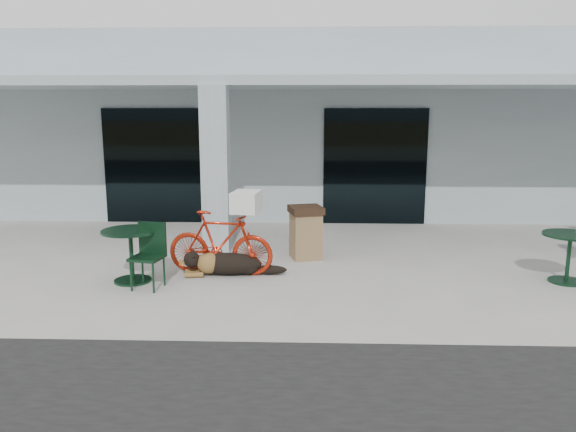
{
  "coord_description": "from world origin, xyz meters",
  "views": [
    {
      "loc": [
        0.22,
        -8.18,
        2.73
      ],
      "look_at": [
        -0.08,
        0.7,
        1.0
      ],
      "focal_mm": 35.0,
      "sensor_mm": 36.0,
      "label": 1
    }
  ],
  "objects_px": {
    "cafe_chair_near": "(147,257)",
    "cafe_table_far": "(568,258)",
    "dog": "(228,262)",
    "bicycle": "(220,243)",
    "trash_receptacle": "(306,232)",
    "cafe_table_near": "(132,256)"
  },
  "relations": [
    {
      "from": "dog",
      "to": "trash_receptacle",
      "type": "height_order",
      "value": "trash_receptacle"
    },
    {
      "from": "cafe_chair_near",
      "to": "cafe_table_far",
      "type": "xyz_separation_m",
      "value": [
        6.54,
        0.53,
        -0.11
      ]
    },
    {
      "from": "dog",
      "to": "cafe_table_far",
      "type": "xyz_separation_m",
      "value": [
        5.41,
        -0.2,
        0.18
      ]
    },
    {
      "from": "trash_receptacle",
      "to": "cafe_chair_near",
      "type": "bearing_deg",
      "value": -142.62
    },
    {
      "from": "bicycle",
      "to": "cafe_table_far",
      "type": "xyz_separation_m",
      "value": [
        5.54,
        -0.26,
        -0.14
      ]
    },
    {
      "from": "bicycle",
      "to": "cafe_table_far",
      "type": "distance_m",
      "value": 5.55
    },
    {
      "from": "dog",
      "to": "bicycle",
      "type": "bearing_deg",
      "value": 145.21
    },
    {
      "from": "bicycle",
      "to": "trash_receptacle",
      "type": "height_order",
      "value": "bicycle"
    },
    {
      "from": "dog",
      "to": "trash_receptacle",
      "type": "bearing_deg",
      "value": 30.66
    },
    {
      "from": "trash_receptacle",
      "to": "dog",
      "type": "bearing_deg",
      "value": -139.17
    },
    {
      "from": "cafe_table_near",
      "to": "trash_receptacle",
      "type": "distance_m",
      "value": 3.13
    },
    {
      "from": "cafe_table_near",
      "to": "bicycle",
      "type": "bearing_deg",
      "value": 19.13
    },
    {
      "from": "cafe_table_far",
      "to": "trash_receptacle",
      "type": "height_order",
      "value": "trash_receptacle"
    },
    {
      "from": "cafe_table_near",
      "to": "trash_receptacle",
      "type": "relative_size",
      "value": 0.93
    },
    {
      "from": "cafe_chair_near",
      "to": "trash_receptacle",
      "type": "height_order",
      "value": "cafe_chair_near"
    },
    {
      "from": "cafe_table_near",
      "to": "cafe_chair_near",
      "type": "relative_size",
      "value": 0.9
    },
    {
      "from": "bicycle",
      "to": "trash_receptacle",
      "type": "bearing_deg",
      "value": -45.34
    },
    {
      "from": "cafe_chair_near",
      "to": "cafe_table_far",
      "type": "height_order",
      "value": "cafe_chair_near"
    },
    {
      "from": "dog",
      "to": "cafe_table_near",
      "type": "distance_m",
      "value": 1.54
    },
    {
      "from": "cafe_chair_near",
      "to": "cafe_table_far",
      "type": "bearing_deg",
      "value": 16.1
    },
    {
      "from": "cafe_table_far",
      "to": "trash_receptacle",
      "type": "bearing_deg",
      "value": 162.52
    },
    {
      "from": "bicycle",
      "to": "trash_receptacle",
      "type": "xyz_separation_m",
      "value": [
        1.4,
        1.04,
        -0.05
      ]
    }
  ]
}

